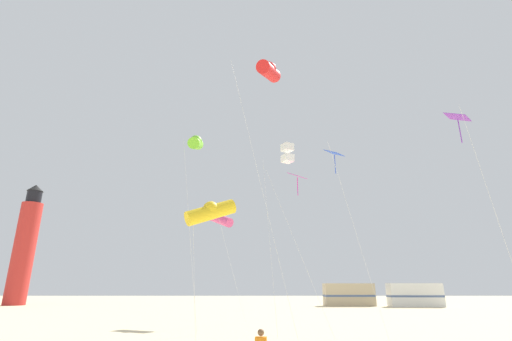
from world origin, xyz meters
TOP-DOWN VIEW (x-y plane):
  - kite_diamond_magenta at (1.53, 14.60)m, footprint 3.20×2.52m
  - kite_diamond_blue at (3.54, 13.11)m, footprint 2.50×2.39m
  - kite_tube_scarlet at (-0.22, 10.37)m, footprint 2.88×3.19m
  - kite_tube_rainbow at (-3.63, 21.70)m, footprint 3.15×3.13m
  - kite_diamond_violet at (7.80, 8.25)m, footprint 1.74×1.74m
  - kite_box_white at (0.99, 14.63)m, footprint 1.89×2.32m
  - kite_tube_gold at (-3.04, 11.12)m, footprint 2.54×1.78m
  - kite_tube_lime at (-4.62, 15.06)m, footprint 1.34×2.53m
  - lighthouse_distant at (-33.49, 46.24)m, footprint 2.80×2.80m
  - rv_van_tan at (11.25, 44.47)m, footprint 6.47×2.43m
  - rv_van_white at (19.03, 42.41)m, footprint 6.55×2.66m

SIDE VIEW (x-z plane):
  - rv_van_tan at x=11.25m, z-range -0.01..2.79m
  - rv_van_white at x=19.03m, z-range -0.01..2.79m
  - kite_tube_gold at x=-3.04m, z-range 2.54..9.02m
  - kite_tube_rainbow at x=-3.63m, z-range 3.31..11.33m
  - lighthouse_distant at x=-33.49m, z-range -0.56..16.24m
  - kite_diamond_magenta at x=1.53m, z-range 3.86..12.70m
  - kite_diamond_violet at x=7.80m, z-range 4.18..13.73m
  - kite_diamond_blue at x=3.54m, z-range 4.25..13.95m
  - kite_box_white at x=0.99m, z-range 4.71..15.33m
  - kite_tube_lime at x=-4.62m, z-range 5.08..16.64m
  - kite_tube_scarlet at x=-0.22m, z-range 6.12..19.78m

